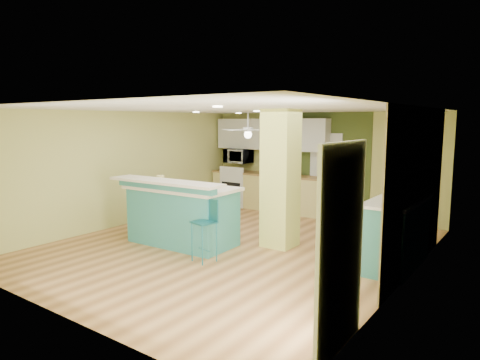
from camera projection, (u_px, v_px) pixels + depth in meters
name	position (u px, v px, depth m)	size (l,w,h in m)	color
floor	(235.00, 246.00, 7.89)	(6.00, 7.00, 0.01)	#945F33
ceiling	(235.00, 109.00, 7.55)	(6.00, 7.00, 0.01)	white
wall_back	(319.00, 164.00, 10.54)	(6.00, 0.01, 2.50)	#C2C168
wall_front	(55.00, 212.00, 4.89)	(6.00, 0.01, 2.50)	#C2C168
wall_left	(126.00, 168.00, 9.45)	(0.01, 7.00, 2.50)	#C2C168
wall_right	(408.00, 196.00, 5.99)	(0.01, 7.00, 2.50)	#C2C168
wood_panel	(417.00, 190.00, 6.48)	(0.02, 3.40, 2.50)	olive
olive_accent	(326.00, 164.00, 10.41)	(2.20, 0.02, 2.50)	#3E4D1E
interior_door	(326.00, 174.00, 10.42)	(0.82, 0.05, 2.00)	silver
french_door	(341.00, 249.00, 4.18)	(0.04, 1.08, 2.10)	silver
column	(280.00, 179.00, 7.75)	(0.55, 0.55, 2.50)	#DBE067
kitchen_run	(268.00, 191.00, 11.15)	(3.25, 0.63, 0.94)	#DCCB73
stove	(238.00, 188.00, 11.69)	(0.76, 0.66, 1.08)	white
upper_cabinets	(271.00, 134.00, 11.05)	(3.20, 0.34, 0.80)	silver
microwave	(238.00, 156.00, 11.58)	(0.70, 0.48, 0.39)	white
ceiling_fan	(248.00, 130.00, 9.85)	(1.41, 1.41, 0.61)	white
pendant_lamp	(399.00, 147.00, 6.71)	(0.14, 0.14, 0.69)	silver
wall_decor	(420.00, 169.00, 6.61)	(0.03, 0.90, 0.70)	brown
peninsula	(182.00, 213.00, 7.98)	(2.36, 1.32, 1.25)	teal
bar_stool	(207.00, 220.00, 6.98)	(0.41, 0.41, 1.03)	#1D7182
side_counter	(396.00, 233.00, 6.75)	(0.71, 1.68, 1.08)	teal
fruit_bowl	(294.00, 174.00, 10.60)	(0.33, 0.33, 0.08)	#3B2818
canister	(160.00, 180.00, 8.06)	(0.15, 0.15, 0.18)	yellow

